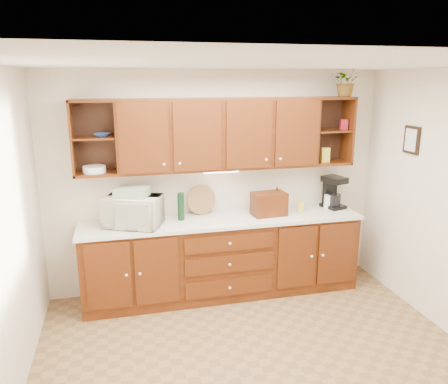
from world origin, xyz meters
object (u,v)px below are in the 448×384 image
bread_box (269,204)px  coffee_maker (333,192)px  microwave (133,211)px  potted_plant (346,81)px

bread_box → coffee_maker: (0.88, 0.13, 0.05)m
microwave → bread_box: bearing=23.2°
bread_box → potted_plant: 1.69m
microwave → bread_box: (1.56, 0.02, -0.03)m
microwave → bread_box: size_ratio=1.53×
bread_box → coffee_maker: bearing=4.0°
coffee_maker → potted_plant: potted_plant is taller
microwave → potted_plant: potted_plant is taller
bread_box → potted_plant: bearing=2.1°
microwave → potted_plant: bearing=25.3°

